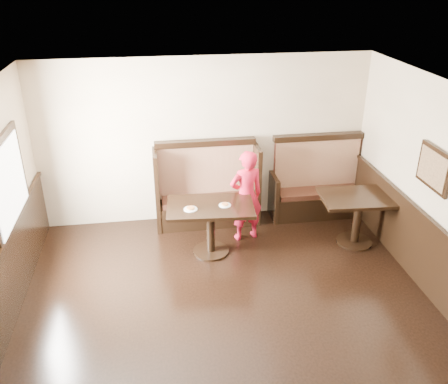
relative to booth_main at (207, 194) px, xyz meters
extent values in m
plane|color=black|center=(0.00, -3.30, -0.53)|extent=(7.00, 7.00, 0.00)
plane|color=#CBB793|center=(0.00, 0.20, 0.87)|extent=(5.50, 0.00, 5.50)
plane|color=white|center=(0.00, -3.30, 2.27)|extent=(7.00, 7.00, 0.00)
cube|color=black|center=(-2.71, -1.40, 1.02)|extent=(0.05, 1.50, 1.20)
cube|color=white|center=(-2.69, -1.40, 1.02)|extent=(0.01, 1.30, 1.00)
cube|color=black|center=(2.71, -2.10, 1.17)|extent=(0.04, 0.70, 0.55)
cube|color=olive|center=(2.69, -2.10, 1.17)|extent=(0.01, 0.60, 0.45)
cube|color=black|center=(0.00, -0.08, -0.32)|extent=(1.60, 0.50, 0.42)
cube|color=#371B11|center=(0.00, -0.08, -0.07)|extent=(1.54, 0.46, 0.09)
cube|color=#49100E|center=(0.00, 0.13, 0.37)|extent=(1.60, 0.12, 0.92)
cube|color=black|center=(0.00, 0.13, 0.87)|extent=(1.68, 0.16, 0.10)
cube|color=black|center=(-0.84, 0.02, 0.15)|extent=(0.07, 0.72, 1.36)
cube|color=black|center=(0.84, 0.02, 0.15)|extent=(0.07, 0.72, 1.36)
cube|color=black|center=(1.95, -0.08, -0.32)|extent=(1.50, 0.50, 0.42)
cube|color=#371B11|center=(1.95, -0.08, -0.07)|extent=(1.44, 0.46, 0.09)
cube|color=#49100E|center=(1.95, 0.13, 0.37)|extent=(1.50, 0.12, 0.92)
cube|color=black|center=(1.95, 0.13, 0.87)|extent=(1.58, 0.16, 0.10)
cube|color=black|center=(1.16, 0.02, -0.13)|extent=(0.07, 0.72, 0.80)
cube|color=black|center=(2.74, 0.02, -0.13)|extent=(0.07, 0.72, 0.80)
cube|color=black|center=(-0.07, -1.00, 0.27)|extent=(1.35, 0.91, 0.05)
cylinder|color=black|center=(-0.07, -1.00, -0.14)|extent=(0.13, 0.13, 0.75)
cylinder|color=black|center=(-0.07, -1.00, -0.51)|extent=(0.56, 0.56, 0.03)
cube|color=black|center=(2.26, -1.07, 0.28)|extent=(1.26, 0.87, 0.05)
cylinder|color=black|center=(2.26, -1.07, -0.13)|extent=(0.13, 0.13, 0.77)
cylinder|color=black|center=(2.26, -1.07, -0.51)|extent=(0.57, 0.57, 0.03)
imported|color=red|center=(0.55, -0.65, 0.23)|extent=(0.62, 0.48, 1.52)
cylinder|color=white|center=(-0.37, -1.09, 0.30)|extent=(0.20, 0.20, 0.01)
cylinder|color=tan|center=(-0.37, -1.09, 0.32)|extent=(0.12, 0.12, 0.02)
cylinder|color=#EABA54|center=(-0.37, -1.09, 0.33)|extent=(0.11, 0.11, 0.01)
cylinder|color=white|center=(0.15, -1.04, 0.30)|extent=(0.18, 0.18, 0.01)
cylinder|color=tan|center=(0.15, -1.04, 0.32)|extent=(0.11, 0.11, 0.01)
cylinder|color=#EABA54|center=(0.15, -1.04, 0.33)|extent=(0.10, 0.10, 0.01)
camera|label=1|loc=(-0.81, -7.22, 3.55)|focal=38.00mm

